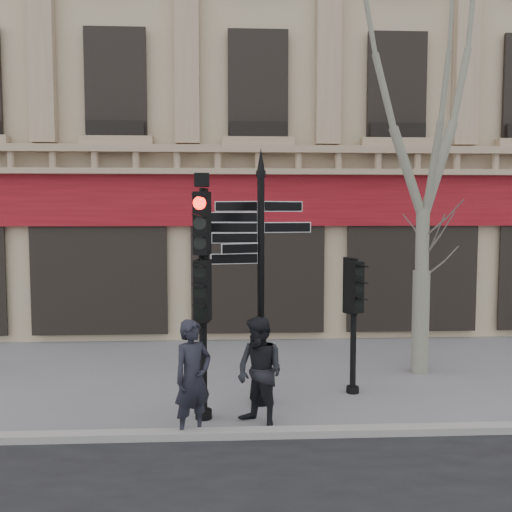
# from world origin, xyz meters

# --- Properties ---
(ground) EXTENTS (80.00, 80.00, 0.00)m
(ground) POSITION_xyz_m (0.00, 0.00, 0.00)
(ground) COLOR slate
(ground) RESTS_ON ground
(kerb) EXTENTS (80.00, 0.25, 0.12)m
(kerb) POSITION_xyz_m (0.00, -1.40, 0.06)
(kerb) COLOR gray
(kerb) RESTS_ON ground
(building) EXTENTS (28.00, 15.52, 18.00)m
(building) POSITION_xyz_m (0.00, 12.48, 8.99)
(building) COLOR tan
(building) RESTS_ON ground
(fingerpost) EXTENTS (1.85, 1.85, 4.39)m
(fingerpost) POSITION_xyz_m (-0.22, 0.04, 2.95)
(fingerpost) COLOR black
(fingerpost) RESTS_ON ground
(traffic_signal_main) EXTENTS (0.48, 0.39, 3.92)m
(traffic_signal_main) POSITION_xyz_m (-1.18, -0.59, 2.47)
(traffic_signal_main) COLOR black
(traffic_signal_main) RESTS_ON ground
(traffic_signal_secondary) EXTENTS (0.49, 0.43, 2.43)m
(traffic_signal_secondary) POSITION_xyz_m (1.50, 0.57, 1.69)
(traffic_signal_secondary) COLOR black
(traffic_signal_secondary) RESTS_ON ground
(plane_tree) EXTENTS (3.08, 3.08, 8.18)m
(plane_tree) POSITION_xyz_m (3.17, 1.80, 5.74)
(plane_tree) COLOR gray
(plane_tree) RESTS_ON ground
(pedestrian_a) EXTENTS (0.76, 0.72, 1.75)m
(pedestrian_a) POSITION_xyz_m (-1.30, -1.30, 0.87)
(pedestrian_a) COLOR black
(pedestrian_a) RESTS_ON ground
(pedestrian_b) EXTENTS (1.04, 1.04, 1.70)m
(pedestrian_b) POSITION_xyz_m (-0.29, -0.95, 0.85)
(pedestrian_b) COLOR black
(pedestrian_b) RESTS_ON ground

